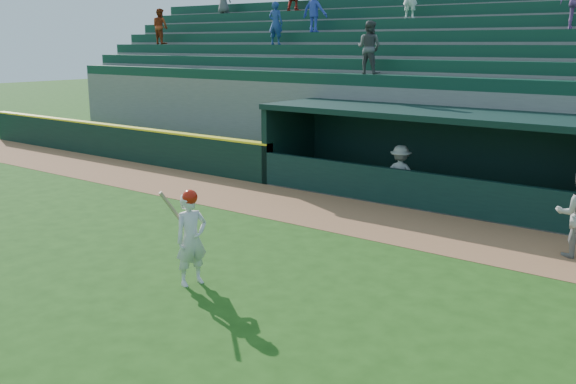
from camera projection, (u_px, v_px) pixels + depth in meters
The scene contains 8 objects.
ground at pixel (236, 275), 11.96m from camera, with size 120.00×120.00×0.00m, color #1F4912.
warning_track at pixel (370, 219), 15.74m from camera, with size 40.00×3.00×0.01m, color #925D3A.
field_wall_left at pixel (110, 142), 24.15m from camera, with size 15.50×0.30×1.20m, color black.
wall_stripe_left at pixel (109, 125), 24.01m from camera, with size 15.50×0.32×0.06m, color yellow.
dugout_player_inside at pixel (400, 174), 17.29m from camera, with size 1.01×0.58×1.56m, color gray.
dugout at pixel (428, 149), 17.83m from camera, with size 9.40×2.80×2.46m.
stands at pixel (490, 100), 21.14m from camera, with size 34.50×6.26×7.59m.
batter_at_plate at pixel (191, 237), 11.34m from camera, with size 0.58×0.81×1.75m.
Camera 1 is at (7.65, -8.36, 4.22)m, focal length 40.00 mm.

